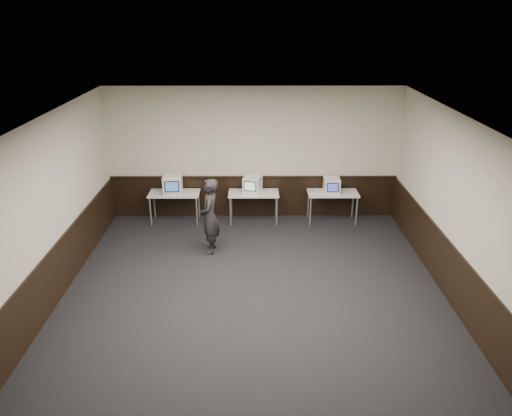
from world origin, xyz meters
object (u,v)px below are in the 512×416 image
(person, at_px, (210,216))
(desk_center, at_px, (254,195))
(desk_left, at_px, (174,195))
(emac_left, at_px, (173,184))
(desk_right, at_px, (333,195))
(emac_center, at_px, (253,184))
(emac_right, at_px, (332,186))

(person, bearing_deg, desk_center, 152.43)
(desk_left, xyz_separation_m, emac_left, (-0.02, -0.04, 0.30))
(emac_left, bearing_deg, person, -61.64)
(desk_center, height_order, emac_left, emac_left)
(desk_right, xyz_separation_m, emac_left, (-3.82, -0.04, 0.30))
(desk_left, distance_m, desk_center, 1.90)
(emac_center, relative_size, emac_right, 1.25)
(emac_right, bearing_deg, desk_left, -179.95)
(emac_center, xyz_separation_m, person, (-0.89, -1.65, -0.13))
(desk_left, xyz_separation_m, person, (0.98, -1.62, 0.13))
(desk_right, distance_m, emac_center, 1.94)
(person, bearing_deg, emac_left, -145.81)
(desk_right, height_order, emac_left, emac_left)
(emac_right, bearing_deg, person, -149.61)
(desk_left, bearing_deg, desk_center, 0.00)
(desk_right, xyz_separation_m, person, (-2.82, -1.62, 0.13))
(emac_right, relative_size, person, 0.25)
(desk_right, height_order, emac_center, emac_center)
(emac_left, height_order, emac_center, emac_left)
(desk_center, distance_m, desk_right, 1.90)
(emac_left, distance_m, emac_right, 3.77)
(emac_right, bearing_deg, desk_right, 45.42)
(desk_right, bearing_deg, desk_left, 180.00)
(desk_left, xyz_separation_m, emac_center, (1.87, 0.03, 0.27))
(emac_left, height_order, emac_right, emac_left)
(emac_left, bearing_deg, desk_center, -2.74)
(desk_center, bearing_deg, emac_left, -178.77)
(desk_right, xyz_separation_m, emac_center, (-1.93, 0.03, 0.27))
(desk_right, distance_m, person, 3.25)
(emac_center, bearing_deg, emac_right, 14.30)
(emac_right, distance_m, person, 3.19)
(desk_center, relative_size, person, 0.74)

